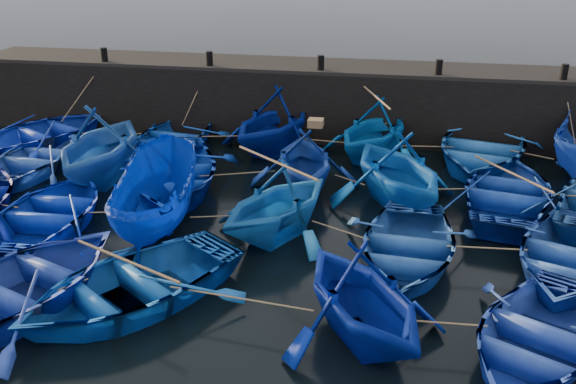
# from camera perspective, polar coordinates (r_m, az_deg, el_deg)

# --- Properties ---
(ground) EXTENTS (120.00, 120.00, 0.00)m
(ground) POSITION_cam_1_polar(r_m,az_deg,el_deg) (14.75, -2.22, -7.35)
(ground) COLOR black
(ground) RESTS_ON ground
(quay_wall) EXTENTS (26.00, 2.50, 2.50)m
(quay_wall) POSITION_cam_1_polar(r_m,az_deg,el_deg) (23.89, 3.14, 8.04)
(quay_wall) COLOR black
(quay_wall) RESTS_ON ground
(quay_top) EXTENTS (26.00, 2.50, 0.12)m
(quay_top) POSITION_cam_1_polar(r_m,az_deg,el_deg) (23.58, 3.21, 11.12)
(quay_top) COLOR black
(quay_top) RESTS_ON quay_wall
(bollard_0) EXTENTS (0.24, 0.24, 0.50)m
(bollard_0) POSITION_cam_1_polar(r_m,az_deg,el_deg) (24.93, -16.02, 11.67)
(bollard_0) COLOR black
(bollard_0) RESTS_ON quay_top
(bollard_1) EXTENTS (0.24, 0.24, 0.50)m
(bollard_1) POSITION_cam_1_polar(r_m,az_deg,el_deg) (23.48, -7.00, 11.70)
(bollard_1) COLOR black
(bollard_1) RESTS_ON quay_top
(bollard_2) EXTENTS (0.24, 0.24, 0.50)m
(bollard_2) POSITION_cam_1_polar(r_m,az_deg,el_deg) (22.64, 2.93, 11.41)
(bollard_2) COLOR black
(bollard_2) RESTS_ON quay_top
(bollard_3) EXTENTS (0.24, 0.24, 0.50)m
(bollard_3) POSITION_cam_1_polar(r_m,az_deg,el_deg) (22.50, 13.26, 10.76)
(bollard_3) COLOR black
(bollard_3) RESTS_ON quay_top
(bollard_4) EXTENTS (0.24, 0.24, 0.50)m
(bollard_4) POSITION_cam_1_polar(r_m,az_deg,el_deg) (23.06, 23.35, 9.79)
(bollard_4) COLOR black
(bollard_4) RESTS_ON quay_top
(boat_0) EXTENTS (5.66, 6.24, 1.06)m
(boat_0) POSITION_cam_1_polar(r_m,az_deg,el_deg) (24.24, -20.84, 4.99)
(boat_0) COLOR #0D29A3
(boat_0) RESTS_ON ground
(boat_1) EXTENTS (3.86, 5.01, 0.96)m
(boat_1) POSITION_cam_1_polar(r_m,az_deg,el_deg) (22.68, -10.36, 4.83)
(boat_1) COLOR #0C3DA2
(boat_1) RESTS_ON ground
(boat_2) EXTENTS (5.02, 5.37, 2.29)m
(boat_2) POSITION_cam_1_polar(r_m,az_deg,el_deg) (21.90, -1.31, 6.37)
(boat_2) COLOR navy
(boat_2) RESTS_ON ground
(boat_3) EXTENTS (4.83, 5.12, 2.14)m
(boat_3) POSITION_cam_1_polar(r_m,az_deg,el_deg) (21.40, 7.65, 5.55)
(boat_3) COLOR blue
(boat_3) RESTS_ON ground
(boat_4) EXTENTS (5.32, 6.53, 1.19)m
(boat_4) POSITION_cam_1_polar(r_m,az_deg,el_deg) (21.88, 16.82, 3.83)
(boat_4) COLOR #1A56A6
(boat_4) RESTS_ON ground
(boat_6) EXTENTS (3.32, 4.49, 0.90)m
(boat_6) POSITION_cam_1_polar(r_m,az_deg,el_deg) (21.97, -21.47, 2.86)
(boat_6) COLOR #2950B6
(boat_6) RESTS_ON ground
(boat_7) EXTENTS (4.12, 4.75, 2.47)m
(boat_7) POSITION_cam_1_polar(r_m,az_deg,el_deg) (20.20, -16.32, 4.21)
(boat_7) COLOR #1B5097
(boat_7) RESTS_ON ground
(boat_8) EXTENTS (5.57, 6.67, 1.19)m
(boat_8) POSITION_cam_1_polar(r_m,az_deg,el_deg) (19.14, -10.46, 1.69)
(boat_8) COLOR #0A36BA
(boat_8) RESTS_ON ground
(boat_9) EXTENTS (4.04, 4.43, 1.99)m
(boat_9) POSITION_cam_1_polar(r_m,az_deg,el_deg) (18.79, 1.51, 2.98)
(boat_9) COLOR navy
(boat_9) RESTS_ON ground
(boat_10) EXTENTS (5.33, 5.57, 2.27)m
(boat_10) POSITION_cam_1_polar(r_m,az_deg,el_deg) (17.98, 9.78, 2.16)
(boat_10) COLOR blue
(boat_10) RESTS_ON ground
(boat_11) EXTENTS (4.52, 5.63, 1.04)m
(boat_11) POSITION_cam_1_polar(r_m,az_deg,el_deg) (18.73, 19.09, 0.01)
(boat_11) COLOR navy
(boat_11) RESTS_ON ground
(boat_14) EXTENTS (3.59, 4.92, 1.00)m
(boat_14) POSITION_cam_1_polar(r_m,az_deg,el_deg) (17.65, -20.37, -1.67)
(boat_14) COLOR #0729BE
(boat_14) RESTS_ON ground
(boat_15) EXTENTS (2.69, 5.25, 1.94)m
(boat_15) POSITION_cam_1_polar(r_m,az_deg,el_deg) (16.47, -11.76, -0.65)
(boat_15) COLOR #00279F
(boat_15) RESTS_ON ground
(boat_16) EXTENTS (4.75, 4.96, 2.02)m
(boat_16) POSITION_cam_1_polar(r_m,az_deg,el_deg) (15.90, -1.00, -0.86)
(boat_16) COLOR blue
(boat_16) RESTS_ON ground
(boat_17) EXTENTS (3.62, 4.84, 0.96)m
(boat_17) POSITION_cam_1_polar(r_m,az_deg,el_deg) (15.21, 10.54, -4.69)
(boat_17) COLOR #1D4C93
(boat_17) RESTS_ON ground
(boat_18) EXTENTS (4.76, 5.58, 0.98)m
(boat_18) POSITION_cam_1_polar(r_m,az_deg,el_deg) (15.82, 23.69, -5.20)
(boat_18) COLOR #214BA2
(boat_18) RESTS_ON ground
(boat_21) EXTENTS (5.44, 6.29, 1.10)m
(boat_21) POSITION_cam_1_polar(r_m,az_deg,el_deg) (14.39, -22.93, -7.71)
(boat_21) COLOR navy
(boat_21) RESTS_ON ground
(boat_22) EXTENTS (5.86, 6.17, 1.04)m
(boat_22) POSITION_cam_1_polar(r_m,az_deg,el_deg) (13.80, -13.96, -7.93)
(boat_22) COLOR #0F53B5
(boat_22) RESTS_ON ground
(boat_23) EXTENTS (4.87, 5.02, 2.02)m
(boat_23) POSITION_cam_1_polar(r_m,az_deg,el_deg) (12.21, 6.59, -9.07)
(boat_23) COLOR #001784
(boat_23) RESTS_ON ground
(boat_24) EXTENTS (4.92, 5.48, 0.94)m
(boat_24) POSITION_cam_1_polar(r_m,az_deg,el_deg) (12.86, 21.32, -11.76)
(boat_24) COLOR #2444B6
(boat_24) RESTS_ON ground
(wooden_crate) EXTENTS (0.43, 0.39, 0.22)m
(wooden_crate) POSITION_cam_1_polar(r_m,az_deg,el_deg) (18.39, 2.48, 6.16)
(wooden_crate) COLOR brown
(wooden_crate) RESTS_ON boat_9
(mooring_ropes) EXTENTS (18.08, 11.79, 2.10)m
(mooring_ropes) POSITION_cam_1_polar(r_m,az_deg,el_deg) (18.93, 1.01, 2.79)
(mooring_ropes) COLOR tan
(mooring_ropes) RESTS_ON ground
(loose_oars) EXTENTS (10.67, 11.81, 1.16)m
(loose_oars) POSITION_cam_1_polar(r_m,az_deg,el_deg) (16.74, 4.62, 2.49)
(loose_oars) COLOR #99724C
(loose_oars) RESTS_ON ground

